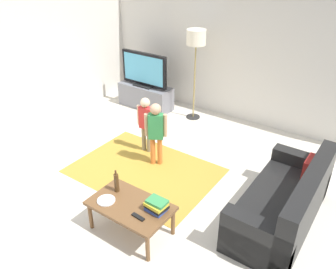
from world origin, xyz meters
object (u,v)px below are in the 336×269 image
(tv_remote, at_px, (138,217))
(plate, at_px, (106,200))
(couch, at_px, (287,206))
(floor_lamp, at_px, (196,42))
(tv_stand, at_px, (146,97))
(tv, at_px, (144,70))
(book_stack, at_px, (156,205))
(coffee_table, at_px, (130,207))
(child_center, at_px, (156,129))
(child_near_tv, at_px, (146,120))
(bottle, at_px, (117,182))

(tv_remote, bearing_deg, plate, -175.65)
(couch, distance_m, floor_lamp, 3.45)
(tv_stand, height_order, floor_lamp, floor_lamp)
(tv, distance_m, floor_lamp, 1.33)
(couch, bearing_deg, book_stack, -136.91)
(tv_stand, bearing_deg, coffee_table, -54.49)
(couch, height_order, child_center, child_center)
(tv_remote, bearing_deg, tv_stand, 131.45)
(child_near_tv, relative_size, coffee_table, 0.98)
(tv_stand, relative_size, plate, 5.45)
(coffee_table, bearing_deg, tv_remote, -28.61)
(tv_stand, distance_m, couch, 4.09)
(tv_stand, xyz_separation_m, tv, (-0.00, -0.02, 0.60))
(bottle, bearing_deg, tv_stand, 122.43)
(couch, bearing_deg, tv, 154.03)
(tv, bearing_deg, bottle, -57.39)
(floor_lamp, xyz_separation_m, coffee_table, (1.04, -3.17, -1.17))
(book_stack, height_order, tv_remote, book_stack)
(book_stack, bearing_deg, floor_lamp, 113.78)
(coffee_table, height_order, book_stack, book_stack)
(tv_stand, distance_m, tv_remote, 3.94)
(couch, bearing_deg, child_near_tv, 171.36)
(child_near_tv, xyz_separation_m, bottle, (0.72, -1.50, -0.04))
(tv_stand, relative_size, bottle, 3.82)
(floor_lamp, bearing_deg, plate, -77.03)
(bottle, distance_m, plate, 0.25)
(child_near_tv, bearing_deg, couch, -8.64)
(plate, bearing_deg, tv, 121.02)
(child_center, relative_size, plate, 4.82)
(tv_stand, relative_size, child_near_tv, 1.22)
(tv, xyz_separation_m, child_center, (1.51, -1.62, -0.21))
(tv_stand, height_order, child_near_tv, child_near_tv)
(child_center, xyz_separation_m, book_stack, (0.96, -1.28, -0.14))
(coffee_table, relative_size, tv_remote, 5.88)
(tv, height_order, couch, tv)
(couch, height_order, child_near_tv, child_near_tv)
(tv, relative_size, book_stack, 4.09)
(tv, distance_m, coffee_table, 3.73)
(couch, bearing_deg, tv_stand, 153.77)
(tv_remote, bearing_deg, floor_lamp, 115.25)
(child_center, height_order, book_stack, child_center)
(book_stack, height_order, plate, book_stack)
(floor_lamp, bearing_deg, child_center, -77.58)
(tv, bearing_deg, couch, -25.97)
(tv_stand, height_order, coffee_table, tv_stand)
(book_stack, height_order, bottle, bottle)
(tv, xyz_separation_m, plate, (1.88, -3.12, -0.42))
(tv_stand, relative_size, book_stack, 4.46)
(child_near_tv, height_order, tv_remote, child_near_tv)
(floor_lamp, xyz_separation_m, plate, (0.76, -3.29, -1.12))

